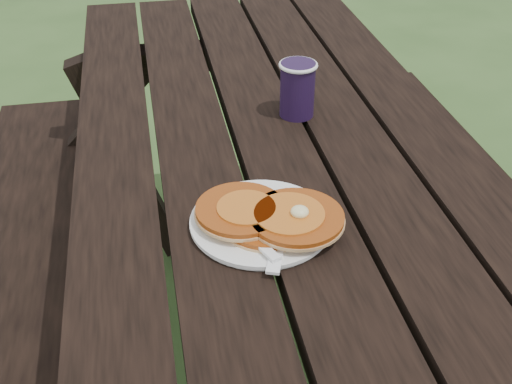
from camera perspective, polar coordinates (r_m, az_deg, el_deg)
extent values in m
cube|color=black|center=(1.23, 1.83, 3.25)|extent=(0.75, 1.80, 0.04)
cube|color=black|center=(1.43, -21.10, -9.54)|extent=(0.25, 1.80, 0.04)
cube|color=black|center=(1.60, 21.51, -4.22)|extent=(0.25, 1.80, 0.04)
cylinder|color=white|center=(1.01, 0.46, -2.72)|extent=(0.23, 0.23, 0.01)
cylinder|color=#A24612|center=(1.00, 1.04, -2.54)|extent=(0.14, 0.14, 0.01)
cylinder|color=#A24612|center=(1.00, -1.38, -1.61)|extent=(0.14, 0.14, 0.01)
cylinder|color=#A24612|center=(0.99, 3.62, -2.30)|extent=(0.15, 0.15, 0.01)
cylinder|color=#AB5618|center=(0.98, 2.98, -1.88)|extent=(0.11, 0.11, 0.00)
ellipsoid|color=#F4E59E|center=(0.98, 3.91, -1.77)|extent=(0.03, 0.03, 0.02)
cube|color=white|center=(0.98, 2.20, -3.77)|extent=(0.08, 0.18, 0.00)
cylinder|color=black|center=(1.31, 3.70, 9.08)|extent=(0.07, 0.07, 0.11)
torus|color=white|center=(1.29, 3.78, 11.20)|extent=(0.08, 0.08, 0.01)
cylinder|color=black|center=(1.29, 3.78, 11.12)|extent=(0.06, 0.06, 0.01)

